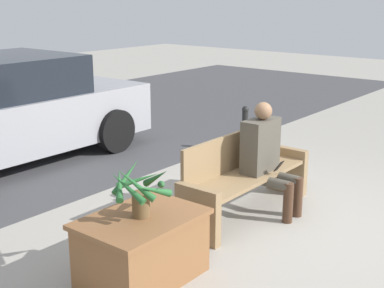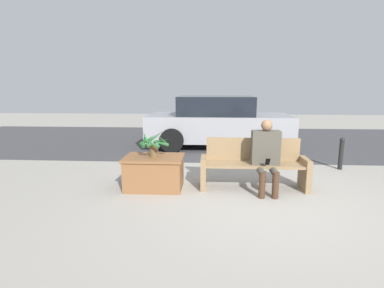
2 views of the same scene
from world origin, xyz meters
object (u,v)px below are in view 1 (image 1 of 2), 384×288
at_px(potted_plant, 140,189).
at_px(bollard_post, 245,127).
at_px(person_seated, 266,153).
at_px(planter_box, 142,246).
at_px(parked_car, 1,111).
at_px(bench, 243,176).

xyz_separation_m(potted_plant, bollard_post, (3.69, 1.43, -0.43)).
height_order(person_seated, bollard_post, person_seated).
height_order(person_seated, potted_plant, person_seated).
relative_size(person_seated, planter_box, 1.20).
relative_size(planter_box, bollard_post, 1.46).
xyz_separation_m(parked_car, bollard_post, (2.53, -2.35, -0.36)).
distance_m(potted_plant, parked_car, 3.96).
distance_m(bench, bollard_post, 2.37).
height_order(potted_plant, bollard_post, potted_plant).
height_order(person_seated, planter_box, person_seated).
height_order(parked_car, bollard_post, parked_car).
bearing_deg(bollard_post, bench, -147.16).
distance_m(bench, parked_car, 3.69).
relative_size(planter_box, potted_plant, 1.86).
relative_size(potted_plant, parked_car, 0.13).
bearing_deg(bench, bollard_post, 32.84).
bearing_deg(bench, potted_plant, -175.04).
relative_size(person_seated, parked_car, 0.29).
bearing_deg(planter_box, person_seated, -0.62).
xyz_separation_m(person_seated, potted_plant, (-1.87, 0.02, 0.13)).
bearing_deg(bollard_post, potted_plant, -158.74).
xyz_separation_m(planter_box, bollard_post, (3.68, 1.43, 0.06)).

